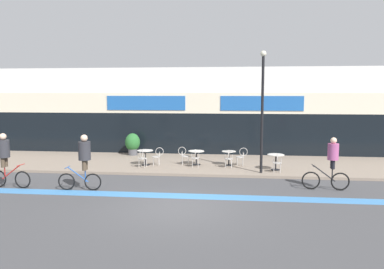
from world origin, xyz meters
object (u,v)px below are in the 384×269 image
(cafe_chair_0_side, at_px, (158,155))
(cyclist_1, at_px, (5,156))
(bistro_table_2, at_px, (229,155))
(planter_pot, at_px, (133,143))
(cyclist_0, at_px, (331,161))
(bistro_table_3, at_px, (276,159))
(cafe_chair_1_side, at_px, (184,154))
(cafe_chair_1_near, at_px, (195,157))
(cyclist_2, at_px, (83,157))
(cafe_chair_2_side, at_px, (242,155))
(cafe_chair_3_near, at_px, (277,161))
(cafe_chair_2_near, at_px, (229,157))
(bistro_table_0, at_px, (145,154))
(lamp_post, at_px, (262,104))
(bistro_table_1, at_px, (196,155))
(cafe_chair_0_near, at_px, (142,157))

(cafe_chair_0_side, relative_size, cyclist_1, 0.42)
(bistro_table_2, height_order, cyclist_1, cyclist_1)
(planter_pot, height_order, cyclist_0, cyclist_0)
(bistro_table_3, bearing_deg, cafe_chair_1_side, 169.24)
(cyclist_1, bearing_deg, cafe_chair_1_near, 35.16)
(cafe_chair_1_side, relative_size, cyclist_1, 0.42)
(cyclist_0, bearing_deg, cafe_chair_1_near, -27.58)
(cyclist_1, bearing_deg, cyclist_2, 2.85)
(cafe_chair_2_side, distance_m, cyclist_1, 10.51)
(cafe_chair_3_near, bearing_deg, cafe_chair_2_near, 74.53)
(cafe_chair_3_near, relative_size, planter_pot, 0.71)
(bistro_table_0, distance_m, cafe_chair_0_side, 0.63)
(lamp_post, xyz_separation_m, cyclist_2, (-6.93, -3.36, -1.96))
(bistro_table_2, xyz_separation_m, bistro_table_3, (2.20, -0.85, 0.02))
(cafe_chair_2_near, height_order, cyclist_2, cyclist_2)
(cafe_chair_1_near, xyz_separation_m, cyclist_2, (-3.84, -4.30, 0.64))
(cafe_chair_1_near, relative_size, cafe_chair_1_side, 1.00)
(lamp_post, relative_size, cyclist_0, 2.66)
(cafe_chair_3_near, bearing_deg, cyclist_2, 120.07)
(bistro_table_1, xyz_separation_m, cafe_chair_2_side, (2.25, 0.01, 0.00))
(cafe_chair_2_near, height_order, cafe_chair_2_side, same)
(bistro_table_1, xyz_separation_m, planter_pot, (-3.96, 2.56, 0.17))
(cafe_chair_2_near, xyz_separation_m, lamp_post, (1.47, -0.94, 2.60))
(cyclist_1, bearing_deg, bistro_table_0, 49.05)
(cafe_chair_0_near, relative_size, cafe_chair_0_side, 1.00)
(cafe_chair_3_near, xyz_separation_m, cyclist_0, (1.72, -2.40, 0.50))
(bistro_table_3, height_order, cafe_chair_2_near, cafe_chair_2_near)
(cafe_chair_2_near, xyz_separation_m, cafe_chair_2_side, (0.63, 0.63, 0.00))
(cafe_chair_1_near, bearing_deg, cafe_chair_1_side, 39.26)
(bistro_table_3, distance_m, cafe_chair_3_near, 0.63)
(cyclist_2, bearing_deg, planter_pot, -92.89)
(cafe_chair_0_side, bearing_deg, cyclist_2, 59.26)
(lamp_post, bearing_deg, cafe_chair_2_side, 118.33)
(bistro_table_2, relative_size, cyclist_0, 0.35)
(cafe_chair_1_side, xyz_separation_m, planter_pot, (-3.34, 2.56, 0.17))
(cafe_chair_1_near, height_order, cyclist_2, cyclist_2)
(bistro_table_2, bearing_deg, planter_pot, 155.43)
(cafe_chair_0_near, bearing_deg, bistro_table_0, 6.00)
(cafe_chair_1_near, xyz_separation_m, planter_pot, (-3.97, 3.18, 0.17))
(bistro_table_0, xyz_separation_m, cafe_chair_1_near, (2.54, -0.27, -0.03))
(bistro_table_1, bearing_deg, bistro_table_2, 0.19)
(bistro_table_0, height_order, cafe_chair_3_near, cafe_chair_3_near)
(cafe_chair_1_near, xyz_separation_m, cyclist_0, (5.52, -3.25, 0.50))
(cyclist_0, xyz_separation_m, cyclist_2, (-9.36, -1.05, 0.14))
(bistro_table_2, xyz_separation_m, cyclist_2, (-5.46, -4.93, 0.64))
(cafe_chair_3_near, bearing_deg, cyclist_0, -138.62)
(lamp_post, distance_m, cyclist_2, 7.95)
(bistro_table_2, height_order, planter_pot, planter_pot)
(cafe_chair_1_side, distance_m, cafe_chair_2_side, 2.87)
(bistro_table_0, xyz_separation_m, bistro_table_2, (4.15, 0.36, -0.03))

